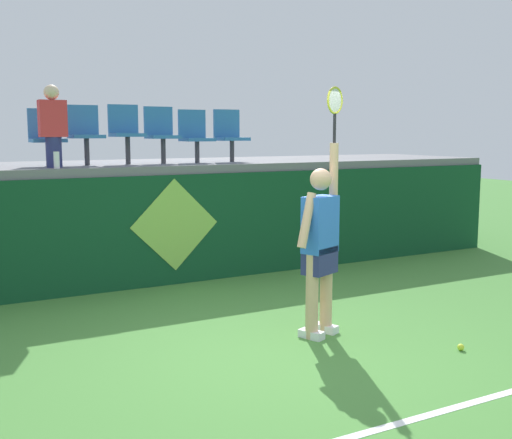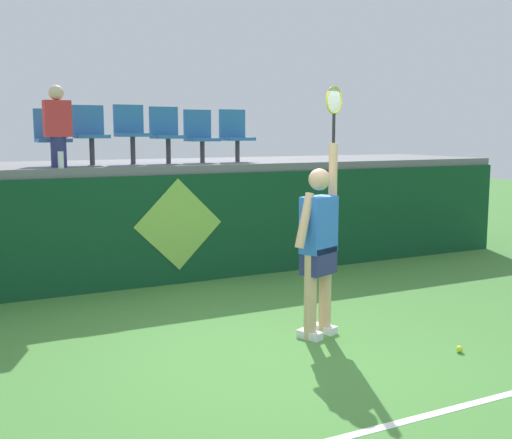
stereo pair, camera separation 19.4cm
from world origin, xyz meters
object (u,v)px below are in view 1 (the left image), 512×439
at_px(tennis_player, 320,242).
at_px(stadium_chair_4, 195,134).
at_px(water_bottle, 57,160).
at_px(spectator_0, 53,125).
at_px(stadium_chair_5, 230,134).
at_px(stadium_chair_3, 161,132).
at_px(stadium_chair_1, 85,131).
at_px(tennis_ball, 461,347).
at_px(stadium_chair_0, 47,135).
at_px(stadium_chair_2, 126,130).

bearing_deg(tennis_player, stadium_chair_4, 86.96).
bearing_deg(water_bottle, spectator_0, 85.16).
relative_size(tennis_player, spectator_0, 2.41).
bearing_deg(stadium_chair_5, stadium_chair_3, -179.89).
bearing_deg(stadium_chair_1, spectator_0, -138.60).
bearing_deg(tennis_ball, water_bottle, 126.30).
height_order(tennis_player, stadium_chair_0, tennis_player).
distance_m(stadium_chair_0, stadium_chair_5, 2.76).
bearing_deg(stadium_chair_4, stadium_chair_0, -179.94).
height_order(stadium_chair_0, stadium_chair_3, stadium_chair_3).
relative_size(water_bottle, stadium_chair_3, 0.26).
distance_m(stadium_chair_3, stadium_chair_5, 1.13).
xyz_separation_m(tennis_ball, stadium_chair_5, (-0.15, 4.72, 2.04)).
bearing_deg(stadium_chair_2, spectator_0, -157.55).
bearing_deg(spectator_0, stadium_chair_3, 15.59).
bearing_deg(water_bottle, stadium_chair_0, 88.23).
bearing_deg(stadium_chair_3, water_bottle, -156.55).
xyz_separation_m(tennis_player, stadium_chair_3, (-0.34, 3.67, 1.12)).
bearing_deg(tennis_player, stadium_chair_0, 118.36).
bearing_deg(stadium_chair_5, stadium_chair_1, -179.92).
xyz_separation_m(stadium_chair_3, stadium_chair_5, (1.13, 0.00, -0.03)).
bearing_deg(stadium_chair_1, stadium_chair_2, -0.06).
relative_size(tennis_ball, stadium_chair_2, 0.08).
relative_size(tennis_player, water_bottle, 11.90).
xyz_separation_m(tennis_player, tennis_ball, (0.93, -1.05, -0.94)).
relative_size(stadium_chair_4, stadium_chair_5, 0.99).
height_order(tennis_ball, stadium_chair_0, stadium_chair_0).
bearing_deg(stadium_chair_1, stadium_chair_5, 0.08).
xyz_separation_m(water_bottle, stadium_chair_5, (2.78, 0.72, 0.33)).
xyz_separation_m(tennis_player, stadium_chair_4, (0.20, 3.67, 1.09)).
bearing_deg(stadium_chair_0, tennis_player, -61.64).
bearing_deg(tennis_player, stadium_chair_2, 103.49).
bearing_deg(stadium_chair_4, stadium_chair_5, 0.05).
distance_m(stadium_chair_0, stadium_chair_2, 1.10).
bearing_deg(stadium_chair_5, stadium_chair_4, -179.95).
height_order(tennis_player, spectator_0, spectator_0).
relative_size(water_bottle, stadium_chair_5, 0.26).
relative_size(tennis_player, stadium_chair_3, 3.06).
relative_size(stadium_chair_1, spectator_0, 0.79).
height_order(stadium_chair_0, stadium_chair_2, stadium_chair_2).
relative_size(water_bottle, stadium_chair_4, 0.27).
relative_size(water_bottle, stadium_chair_0, 0.28).
height_order(stadium_chair_3, stadium_chair_5, stadium_chair_3).
bearing_deg(stadium_chair_1, stadium_chair_4, 0.09).
bearing_deg(tennis_ball, stadium_chair_0, 121.71).
bearing_deg(stadium_chair_5, spectator_0, -170.58).
xyz_separation_m(water_bottle, stadium_chair_0, (0.02, 0.72, 0.31)).
bearing_deg(stadium_chair_3, stadium_chair_0, -179.97).
bearing_deg(stadium_chair_2, tennis_player, -76.51).
distance_m(water_bottle, stadium_chair_1, 0.97).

